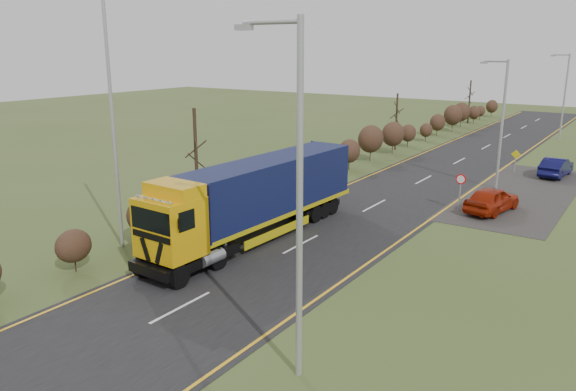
% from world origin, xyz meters
% --- Properties ---
extents(ground, '(160.00, 160.00, 0.00)m').
position_xyz_m(ground, '(0.00, 0.00, 0.00)').
color(ground, '#3F4F22').
rests_on(ground, ground).
extents(road, '(8.00, 120.00, 0.02)m').
position_xyz_m(road, '(0.00, 10.00, 0.01)').
color(road, black).
rests_on(road, ground).
extents(layby, '(6.00, 18.00, 0.02)m').
position_xyz_m(layby, '(6.50, 20.00, 0.01)').
color(layby, '#2D2B28').
rests_on(layby, ground).
extents(lane_markings, '(7.52, 116.00, 0.01)m').
position_xyz_m(lane_markings, '(0.00, 9.69, 0.03)').
color(lane_markings, gold).
rests_on(lane_markings, road).
extents(hedgerow, '(2.24, 102.04, 6.05)m').
position_xyz_m(hedgerow, '(-6.00, 7.89, 1.62)').
color(hedgerow, black).
rests_on(hedgerow, ground).
extents(lorry, '(2.73, 14.00, 3.88)m').
position_xyz_m(lorry, '(-2.23, 3.51, 2.20)').
color(lorry, black).
rests_on(lorry, ground).
extents(car_red_hatchback, '(2.46, 4.49, 1.45)m').
position_xyz_m(car_red_hatchback, '(6.01, 14.57, 0.72)').
color(car_red_hatchback, '#971D07').
rests_on(car_red_hatchback, ground).
extents(car_blue_sedan, '(1.81, 4.27, 1.37)m').
position_xyz_m(car_blue_sedan, '(7.46, 26.36, 0.68)').
color(car_blue_sedan, '#0A0A39').
rests_on(car_blue_sedan, ground).
extents(streetlight_near, '(2.08, 0.20, 9.83)m').
position_xyz_m(streetlight_near, '(5.67, -5.19, 5.44)').
color(streetlight_near, '#A1A4A7').
rests_on(streetlight_near, ground).
extents(streetlight_mid, '(1.77, 0.18, 8.31)m').
position_xyz_m(streetlight_mid, '(4.76, 20.26, 4.56)').
color(streetlight_mid, '#A1A4A7').
rests_on(streetlight_mid, ground).
extents(streetlight_far, '(1.80, 0.18, 8.42)m').
position_xyz_m(streetlight_far, '(4.85, 44.37, 4.62)').
color(streetlight_far, '#A1A4A7').
rests_on(streetlight_far, ground).
extents(left_pole, '(0.16, 0.16, 11.49)m').
position_xyz_m(left_pole, '(-6.83, -0.86, 5.74)').
color(left_pole, '#A1A4A7').
rests_on(left_pole, ground).
extents(speed_sign, '(0.59, 0.10, 2.14)m').
position_xyz_m(speed_sign, '(4.41, 13.82, 1.48)').
color(speed_sign, '#A1A4A7').
rests_on(speed_sign, ground).
extents(warning_board, '(0.66, 0.11, 1.74)m').
position_xyz_m(warning_board, '(4.73, 25.96, 1.04)').
color(warning_board, '#A1A4A7').
rests_on(warning_board, ground).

